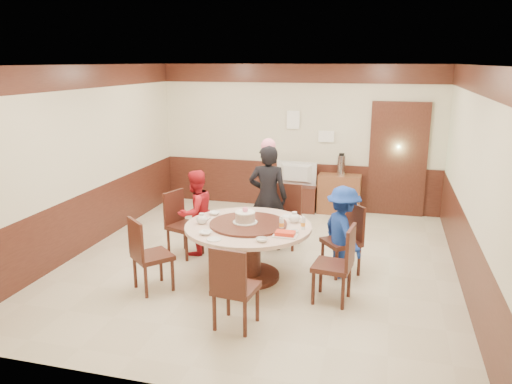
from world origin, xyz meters
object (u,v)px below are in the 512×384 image
(person_blue, at_px, (343,232))
(side_cabinet, at_px, (339,194))
(person_standing, at_px, (268,197))
(shrimp_platter, at_px, (285,234))
(thermos, at_px, (341,165))
(birthday_cake, at_px, (245,217))
(tv_stand, at_px, (295,198))
(television, at_px, (296,174))
(banquet_table, at_px, (248,240))
(person_red, at_px, (196,213))

(person_blue, bearing_deg, side_cabinet, -27.66)
(person_standing, height_order, shrimp_platter, person_standing)
(side_cabinet, bearing_deg, thermos, 0.00)
(birthday_cake, bearing_deg, shrimp_platter, -27.60)
(birthday_cake, relative_size, tv_stand, 0.39)
(person_blue, bearing_deg, television, -11.96)
(side_cabinet, bearing_deg, birthday_cake, -105.52)
(thermos, bearing_deg, tv_stand, -178.02)
(shrimp_platter, bearing_deg, person_blue, 47.16)
(banquet_table, relative_size, birthday_cake, 5.12)
(person_standing, xyz_separation_m, shrimp_platter, (0.57, -1.46, -0.04))
(person_red, bearing_deg, person_blue, 110.62)
(birthday_cake, distance_m, television, 3.29)
(person_red, xyz_separation_m, shrimp_platter, (1.57, -0.97, 0.13))
(shrimp_platter, xyz_separation_m, tv_stand, (-0.54, 3.61, -0.53))
(birthday_cake, height_order, shrimp_platter, birthday_cake)
(banquet_table, height_order, birthday_cake, birthday_cake)
(person_standing, relative_size, side_cabinet, 2.06)
(shrimp_platter, distance_m, tv_stand, 3.68)
(person_blue, height_order, side_cabinet, person_blue)
(person_red, distance_m, thermos, 3.29)
(television, xyz_separation_m, thermos, (0.87, 0.03, 0.21))
(banquet_table, distance_m, shrimp_platter, 0.69)
(person_red, bearing_deg, shrimp_platter, 85.84)
(person_standing, xyz_separation_m, side_cabinet, (0.89, 2.17, -0.45))
(shrimp_platter, relative_size, television, 0.38)
(tv_stand, bearing_deg, thermos, 1.98)
(person_standing, relative_size, birthday_cake, 5.03)
(thermos, bearing_deg, person_standing, -112.54)
(television, distance_m, side_cabinet, 0.92)
(person_red, bearing_deg, tv_stand, -173.84)
(person_standing, xyz_separation_m, person_red, (-1.00, -0.49, -0.18))
(banquet_table, relative_size, shrimp_platter, 5.59)
(tv_stand, bearing_deg, banquet_table, -90.43)
(side_cabinet, bearing_deg, banquet_table, -104.75)
(banquet_table, distance_m, thermos, 3.47)
(person_blue, bearing_deg, tv_stand, -11.96)
(birthday_cake, height_order, television, birthday_cake)
(shrimp_platter, relative_size, tv_stand, 0.35)
(person_standing, distance_m, shrimp_platter, 1.57)
(tv_stand, height_order, television, television)
(person_red, relative_size, shrimp_platter, 4.31)
(banquet_table, height_order, side_cabinet, banquet_table)
(shrimp_platter, distance_m, television, 3.65)
(television, bearing_deg, birthday_cake, 93.67)
(person_standing, height_order, thermos, person_standing)
(television, distance_m, thermos, 0.89)
(birthday_cake, xyz_separation_m, side_cabinet, (0.92, 3.32, -0.48))
(banquet_table, bearing_deg, side_cabinet, 75.25)
(person_blue, xyz_separation_m, television, (-1.19, 2.91, 0.10))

